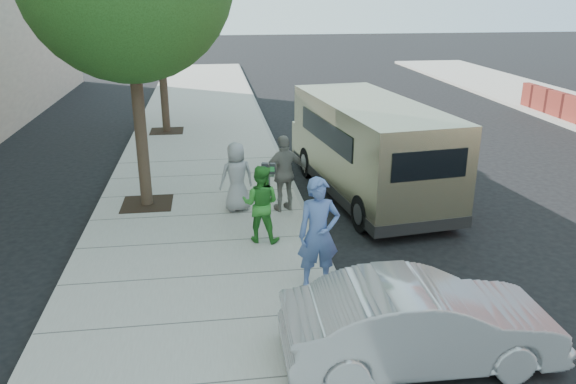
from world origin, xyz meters
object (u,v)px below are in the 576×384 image
object	(u,v)px
person_green_shirt	(261,204)
person_striped_polo	(285,173)
van	(368,146)
person_gray_shirt	(237,177)
person_officer	(319,234)
sedan	(421,323)
parking_meter	(269,181)

from	to	relation	value
person_green_shirt	person_striped_polo	bearing A→B (deg)	-94.24
van	person_gray_shirt	xyz separation A→B (m)	(-3.39, -1.02, -0.33)
person_officer	sedan	bearing A→B (deg)	-64.53
van	person_officer	distance (m)	5.34
person_gray_shirt	van	bearing A→B (deg)	-177.46
person_green_shirt	person_gray_shirt	xyz separation A→B (m)	(-0.39, 1.78, 0.01)
parking_meter	person_green_shirt	world-z (taller)	person_green_shirt
sedan	van	bearing A→B (deg)	-8.46
sedan	person_gray_shirt	bearing A→B (deg)	21.65
van	person_striped_polo	xyz separation A→B (m)	(-2.29, -1.16, -0.25)
sedan	person_green_shirt	world-z (taller)	person_green_shirt
sedan	person_gray_shirt	size ratio (longest dim) A/B	2.39
sedan	person_striped_polo	size ratio (longest dim) A/B	2.17
sedan	person_officer	bearing A→B (deg)	27.84
person_officer	person_gray_shirt	bearing A→B (deg)	105.66
person_striped_polo	person_officer	bearing A→B (deg)	74.76
parking_meter	sedan	distance (m)	5.15
van	person_striped_polo	distance (m)	2.58
sedan	parking_meter	bearing A→B (deg)	19.28
person_gray_shirt	person_striped_polo	world-z (taller)	person_striped_polo
sedan	person_gray_shirt	world-z (taller)	person_gray_shirt
parking_meter	van	xyz separation A→B (m)	(2.76, 2.10, 0.10)
person_striped_polo	person_green_shirt	bearing A→B (deg)	49.92
van	person_green_shirt	world-z (taller)	van
person_gray_shirt	person_striped_polo	distance (m)	1.11
van	sedan	bearing A→B (deg)	-106.57
person_gray_shirt	person_striped_polo	xyz separation A→B (m)	(1.10, -0.15, 0.08)
van	sedan	xyz separation A→B (m)	(-1.14, -6.95, -0.65)
person_officer	person_striped_polo	size ratio (longest dim) A/B	1.10
person_officer	person_green_shirt	size ratio (longest dim) A/B	1.23
van	person_green_shirt	bearing A→B (deg)	-144.32
parking_meter	person_officer	bearing A→B (deg)	-61.19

